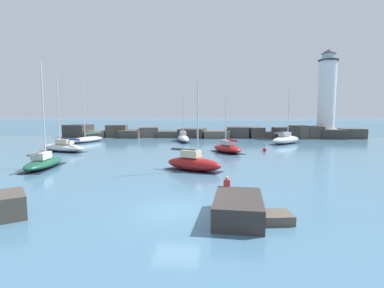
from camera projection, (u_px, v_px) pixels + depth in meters
ground_plane at (176, 210)px, 16.04m from camera, size 600.00×600.00×0.00m
open_sea_beyond at (205, 125)px, 120.96m from camera, size 400.00×116.00×0.01m
breakwater_jetty at (213, 133)px, 61.13m from camera, size 60.65×6.97×2.54m
lighthouse at (327, 99)px, 60.19m from camera, size 4.55×4.55×17.58m
foreground_rocks at (173, 208)px, 14.78m from camera, size 15.50×4.29×1.19m
sailboat_moored_0 at (63, 147)px, 39.67m from camera, size 7.34×4.80×10.58m
sailboat_moored_1 at (87, 139)px, 51.58m from camera, size 4.32×7.04×10.71m
sailboat_moored_2 at (183, 138)px, 52.93m from camera, size 3.23×7.98×8.38m
sailboat_moored_3 at (286, 139)px, 49.01m from camera, size 6.41×6.24×8.88m
sailboat_moored_4 at (227, 148)px, 38.66m from camera, size 4.66×5.88×7.19m
sailboat_moored_5 at (43, 162)px, 27.94m from camera, size 2.54×6.40×10.02m
sailboat_moored_6 at (193, 163)px, 26.80m from camera, size 5.63×4.09×7.97m
mooring_buoy_orange_near at (265, 150)px, 39.69m from camera, size 0.52×0.52×0.72m
person_on_rocks at (227, 189)px, 16.86m from camera, size 0.36×0.22×1.67m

